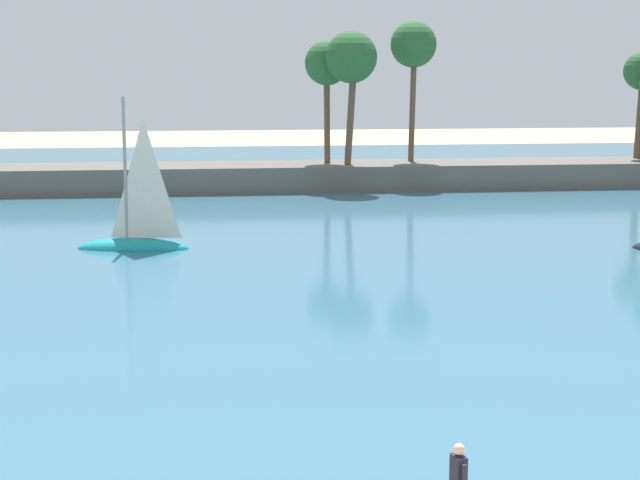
# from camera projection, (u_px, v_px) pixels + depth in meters

# --- Properties ---
(sea) EXTENTS (220.00, 91.82, 0.06)m
(sea) POSITION_uv_depth(u_px,v_px,m) (205.00, 201.00, 63.58)
(sea) COLOR #386B84
(sea) RESTS_ON ground
(palm_headland) EXTENTS (113.34, 6.00, 11.54)m
(palm_headland) POSITION_uv_depth(u_px,v_px,m) (225.00, 153.00, 69.14)
(palm_headland) COLOR #605B54
(palm_headland) RESTS_ON ground
(sailboat_toward_headland) EXTENTS (5.31, 2.28, 7.46)m
(sailboat_toward_headland) POSITION_uv_depth(u_px,v_px,m) (135.00, 234.00, 46.49)
(sailboat_toward_headland) COLOR teal
(sailboat_toward_headland) RESTS_ON sea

